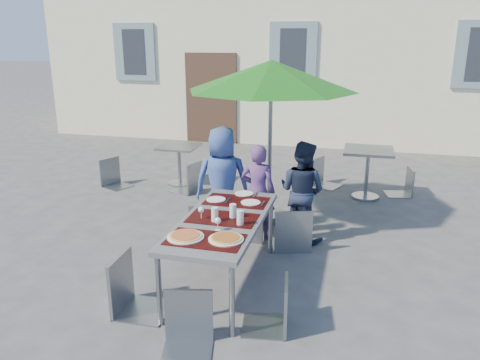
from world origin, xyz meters
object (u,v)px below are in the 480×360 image
(pizza_near_right, at_px, (226,238))
(bg_chair_l_1, at_px, (324,155))
(chair_2, at_px, (293,203))
(chair_3, at_px, (129,251))
(bg_chair_r_1, at_px, (406,166))
(child_0, at_px, (222,182))
(cafe_table_0, at_px, (179,159))
(chair_0, at_px, (205,199))
(chair_4, at_px, (276,276))
(chair_1, at_px, (251,204))
(patio_umbrella, at_px, (271,77))
(pizza_near_left, at_px, (185,236))
(cafe_table_1, at_px, (368,163))
(dining_table, at_px, (223,223))
(bg_chair_r_0, at_px, (189,159))
(bg_chair_l_0, at_px, (112,156))
(child_1, at_px, (258,192))
(chair_5, at_px, (186,290))
(child_2, at_px, (302,191))

(pizza_near_right, height_order, bg_chair_l_1, bg_chair_l_1)
(chair_2, xyz_separation_m, chair_3, (-1.28, -1.74, 0.02))
(bg_chair_l_1, height_order, bg_chair_r_1, bg_chair_l_1)
(child_0, relative_size, cafe_table_0, 2.05)
(chair_0, relative_size, bg_chair_r_1, 1.06)
(chair_3, xyz_separation_m, chair_4, (1.38, 0.06, -0.11))
(cafe_table_0, bearing_deg, chair_3, -74.65)
(chair_1, relative_size, patio_umbrella, 0.36)
(pizza_near_left, bearing_deg, chair_4, -5.92)
(cafe_table_0, height_order, cafe_table_1, cafe_table_1)
(pizza_near_left, height_order, chair_3, chair_3)
(dining_table, height_order, chair_1, chair_1)
(chair_0, height_order, bg_chair_r_0, bg_chair_r_0)
(child_0, relative_size, cafe_table_1, 1.76)
(bg_chair_r_1, bearing_deg, cafe_table_0, -174.33)
(child_0, height_order, bg_chair_l_0, child_0)
(child_0, bearing_deg, chair_3, 67.08)
(pizza_near_right, distance_m, chair_3, 0.92)
(pizza_near_left, relative_size, chair_2, 0.33)
(chair_1, relative_size, bg_chair_r_1, 0.96)
(child_1, distance_m, patio_umbrella, 1.56)
(chair_5, xyz_separation_m, bg_chair_r_0, (-1.47, 3.99, 0.03))
(chair_5, relative_size, cafe_table_0, 1.32)
(chair_5, distance_m, cafe_table_1, 4.64)
(child_0, bearing_deg, chair_0, 39.67)
(patio_umbrella, relative_size, bg_chair_r_1, 2.66)
(pizza_near_left, distance_m, chair_4, 0.91)
(dining_table, height_order, chair_0, chair_0)
(chair_2, bearing_deg, bg_chair_l_1, 87.36)
(pizza_near_left, xyz_separation_m, child_2, (0.83, 1.96, -0.12))
(pizza_near_right, xyz_separation_m, chair_3, (-0.88, -0.19, -0.14))
(dining_table, bearing_deg, chair_4, -43.70)
(child_1, distance_m, chair_0, 0.68)
(child_1, bearing_deg, bg_chair_l_0, -28.09)
(patio_umbrella, bearing_deg, chair_0, -125.66)
(child_0, bearing_deg, chair_1, 149.36)
(child_1, xyz_separation_m, child_2, (0.56, 0.10, 0.03))
(child_0, height_order, bg_chair_l_1, child_0)
(child_0, bearing_deg, chair_5, 85.33)
(chair_3, bearing_deg, cafe_table_0, 105.35)
(child_0, xyz_separation_m, child_2, (1.03, 0.09, -0.08))
(chair_0, bearing_deg, child_0, 54.09)
(bg_chair_l_0, bearing_deg, chair_0, -37.27)
(child_2, relative_size, chair_1, 1.54)
(pizza_near_right, xyz_separation_m, bg_chair_l_1, (0.52, 4.34, -0.21))
(child_0, relative_size, child_2, 1.12)
(bg_chair_l_1, bearing_deg, chair_5, -97.92)
(chair_0, distance_m, bg_chair_l_0, 2.93)
(chair_5, height_order, bg_chair_r_0, bg_chair_r_0)
(chair_0, relative_size, chair_4, 1.03)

